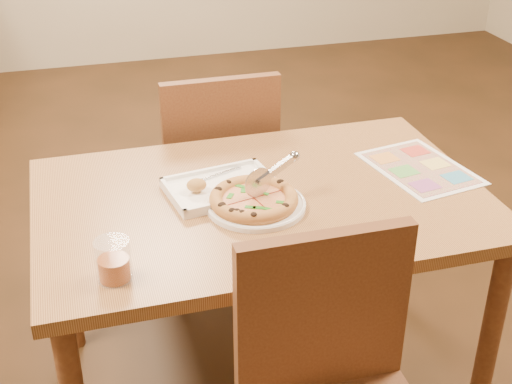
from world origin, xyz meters
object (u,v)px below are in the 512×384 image
object	(u,v)px
chair_far	(217,156)
menu	(420,168)
plate	(256,205)
pizza_cutter	(270,174)
chair_near	(334,377)
appetizer_tray	(220,189)
dining_table	(262,221)
pizza	(254,199)
glass_tumbler	(114,263)

from	to	relation	value
chair_far	menu	world-z (taller)	chair_far
plate	pizza_cutter	xyz separation A→B (m)	(0.05, 0.02, 0.08)
plate	pizza_cutter	bearing A→B (deg)	21.65
chair_near	plate	xyz separation A→B (m)	(-0.04, 0.54, 0.16)
appetizer_tray	menu	size ratio (longest dim) A/B	0.96
pizza_cutter	appetizer_tray	world-z (taller)	pizza_cutter
pizza_cutter	menu	xyz separation A→B (m)	(0.51, 0.08, -0.09)
chair_far	dining_table	bearing A→B (deg)	90.00
plate	pizza	xyz separation A→B (m)	(-0.01, 0.00, 0.02)
chair_near	pizza	size ratio (longest dim) A/B	1.87
chair_near	pizza_cutter	size ratio (longest dim) A/B	2.81
chair_near	glass_tumbler	size ratio (longest dim) A/B	4.41
appetizer_tray	pizza_cutter	bearing A→B (deg)	-38.36
pizza_cutter	plate	bearing A→B (deg)	-177.55
chair_far	pizza_cutter	world-z (taller)	chair_far
chair_near	glass_tumbler	bearing A→B (deg)	146.11
pizza	plate	bearing A→B (deg)	-6.36
chair_far	pizza	world-z (taller)	chair_far
plate	pizza_cutter	size ratio (longest dim) A/B	1.68
dining_table	appetizer_tray	distance (m)	0.16
appetizer_tray	plate	bearing A→B (deg)	-56.40
dining_table	appetizer_tray	bearing A→B (deg)	153.90
menu	plate	bearing A→B (deg)	-170.48
menu	glass_tumbler	bearing A→B (deg)	-161.29
appetizer_tray	glass_tumbler	xyz separation A→B (m)	(-0.34, -0.35, 0.04)
menu	chair_near	bearing A→B (deg)	-129.44
appetizer_tray	glass_tumbler	world-z (taller)	glass_tumbler
dining_table	pizza_cutter	xyz separation A→B (m)	(0.01, -0.04, 0.18)
plate	chair_far	bearing A→B (deg)	86.96
glass_tumbler	menu	distance (m)	1.03
dining_table	pizza	world-z (taller)	pizza
pizza_cutter	glass_tumbler	world-z (taller)	pizza_cutter
menu	dining_table	bearing A→B (deg)	-176.41
pizza_cutter	appetizer_tray	xyz separation A→B (m)	(-0.12, 0.10, -0.08)
chair_far	glass_tumbler	world-z (taller)	chair_far
dining_table	menu	size ratio (longest dim) A/B	3.63
chair_near	pizza_cutter	world-z (taller)	chair_near
dining_table	chair_far	distance (m)	0.61
chair_near	pizza	bearing A→B (deg)	94.37
glass_tumbler	dining_table	bearing A→B (deg)	33.29
dining_table	plate	xyz separation A→B (m)	(-0.04, -0.06, 0.09)
pizza_cutter	appetizer_tray	bearing A→B (deg)	122.45
chair_near	pizza	xyz separation A→B (m)	(-0.04, 0.54, 0.18)
chair_near	appetizer_tray	bearing A→B (deg)	99.67
chair_far	pizza_cutter	size ratio (longest dim) A/B	2.81
chair_near	menu	xyz separation A→B (m)	(0.52, 0.63, 0.16)
plate	menu	xyz separation A→B (m)	(0.56, 0.09, -0.01)
pizza	menu	distance (m)	0.57
dining_table	pizza	distance (m)	0.13
pizza	chair_near	bearing A→B (deg)	-85.63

